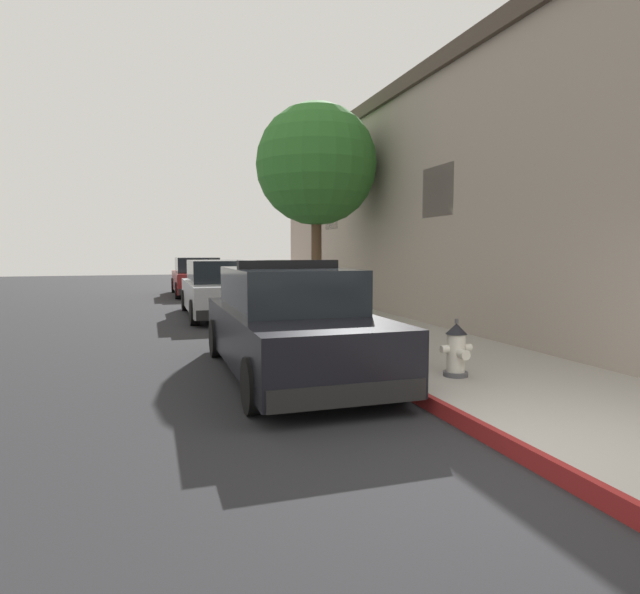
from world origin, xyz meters
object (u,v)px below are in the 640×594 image
fire_hydrant (456,350)px  street_tree (316,165)px  police_cruiser (290,324)px  parked_car_silver_ahead (221,290)px  parked_car_dark_far (197,277)px

fire_hydrant → street_tree: size_ratio=0.14×
fire_hydrant → street_tree: street_tree is taller
police_cruiser → street_tree: size_ratio=0.87×
police_cruiser → parked_car_silver_ahead: size_ratio=1.00×
parked_car_dark_far → street_tree: street_tree is taller
parked_car_silver_ahead → street_tree: size_ratio=0.87×
police_cruiser → street_tree: (2.40, 6.34, 3.38)m
parked_car_dark_far → street_tree: (2.47, -8.73, 3.38)m
fire_hydrant → street_tree: 8.62m
police_cruiser → fire_hydrant: (1.87, -1.47, -0.23)m
parked_car_silver_ahead → parked_car_dark_far: same height
parked_car_dark_far → fire_hydrant: size_ratio=6.37×
street_tree → parked_car_silver_ahead: bearing=155.2°
police_cruiser → fire_hydrant: bearing=-38.2°
police_cruiser → parked_car_silver_ahead: (-0.06, 7.48, -0.00)m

